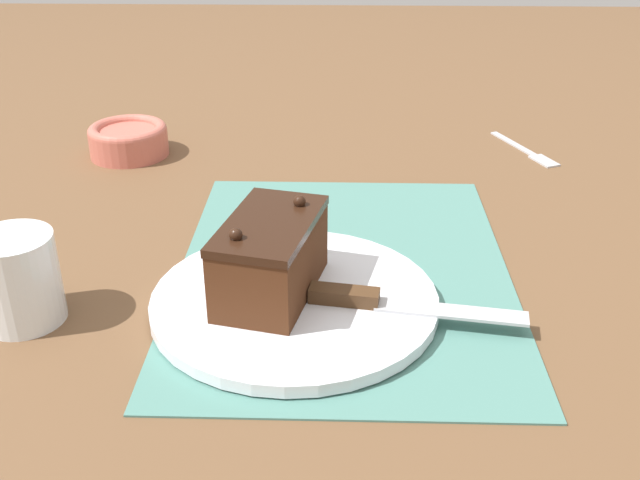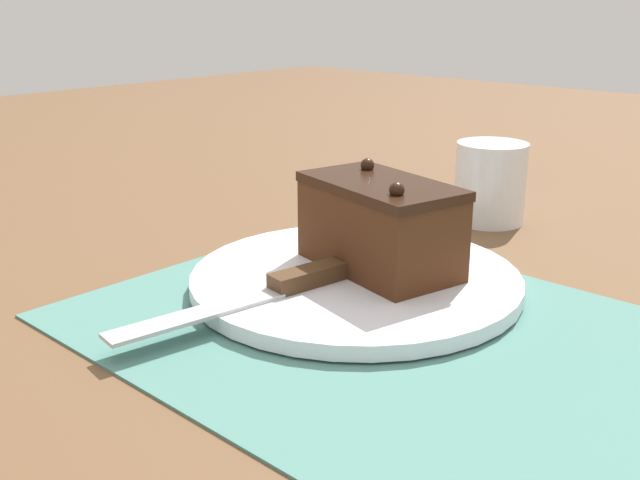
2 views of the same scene
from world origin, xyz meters
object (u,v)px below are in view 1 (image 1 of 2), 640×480
(chocolate_cake, at_px, (270,257))
(serving_knife, at_px, (377,301))
(cake_plate, at_px, (295,301))
(small_bowl, at_px, (128,139))
(drinking_glass, at_px, (18,279))
(dessert_fork, at_px, (528,151))

(chocolate_cake, bearing_deg, serving_knife, 77.34)
(cake_plate, bearing_deg, small_bowl, -146.95)
(cake_plate, relative_size, chocolate_cake, 1.81)
(drinking_glass, distance_m, dessert_fork, 0.72)
(serving_knife, xyz_separation_m, dessert_fork, (-0.44, 0.24, -0.02))
(chocolate_cake, relative_size, drinking_glass, 1.75)
(serving_knife, bearing_deg, cake_plate, -92.34)
(chocolate_cake, height_order, small_bowl, chocolate_cake)
(drinking_glass, bearing_deg, dessert_fork, 128.57)
(cake_plate, distance_m, drinking_glass, 0.25)
(drinking_glass, bearing_deg, cake_plate, 95.23)
(drinking_glass, height_order, small_bowl, drinking_glass)
(cake_plate, xyz_separation_m, chocolate_cake, (-0.01, -0.02, 0.04))
(serving_knife, relative_size, dessert_fork, 1.41)
(serving_knife, bearing_deg, chocolate_cake, -93.62)
(cake_plate, distance_m, dessert_fork, 0.53)
(small_bowl, distance_m, dessert_fork, 0.57)
(cake_plate, xyz_separation_m, drinking_glass, (0.02, -0.25, 0.03))
(cake_plate, bearing_deg, dessert_fork, 143.73)
(chocolate_cake, bearing_deg, drinking_glass, -82.58)
(serving_knife, xyz_separation_m, drinking_glass, (0.01, -0.33, 0.02))
(chocolate_cake, relative_size, small_bowl, 1.36)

